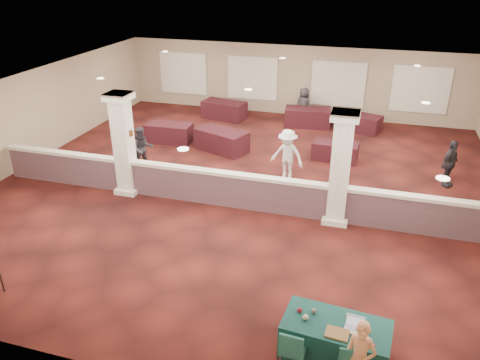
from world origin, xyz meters
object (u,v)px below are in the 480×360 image
(far_table_front_center, at_px, (221,140))
(conf_chair_side, at_px, (292,348))
(far_table_back_center, at_px, (308,117))
(near_table, at_px, (335,339))
(far_table_front_left, at_px, (169,133))
(far_table_front_right, at_px, (335,151))
(far_table_back_left, at_px, (224,110))
(woman, at_px, (359,359))
(attendee_c, at_px, (450,164))
(far_table_back_right, at_px, (360,123))
(attendee_d, at_px, (304,105))
(attendee_a, at_px, (143,149))
(attendee_b, at_px, (287,155))

(far_table_front_center, bearing_deg, conf_chair_side, -64.85)
(far_table_front_center, relative_size, far_table_back_center, 1.02)
(near_table, height_order, far_table_back_center, far_table_back_center)
(conf_chair_side, height_order, far_table_back_center, conf_chair_side)
(far_table_front_left, xyz_separation_m, far_table_front_right, (6.62, 0.00, -0.04))
(near_table, bearing_deg, far_table_front_center, 124.95)
(near_table, height_order, far_table_front_right, near_table)
(far_table_front_left, relative_size, far_table_back_left, 0.94)
(woman, height_order, far_table_front_right, woman)
(far_table_front_left, bearing_deg, attendee_c, -6.63)
(far_table_front_center, bearing_deg, woman, -59.88)
(conf_chair_side, distance_m, far_table_back_right, 13.59)
(conf_chair_side, height_order, attendee_d, attendee_d)
(far_table_front_center, height_order, far_table_back_left, far_table_front_center)
(attendee_a, bearing_deg, attendee_b, -31.93)
(attendee_b, bearing_deg, far_table_front_right, 71.96)
(far_table_front_right, distance_m, far_table_back_center, 3.84)
(far_table_back_center, bearing_deg, far_table_front_left, -145.25)
(far_table_back_right, bearing_deg, far_table_back_left, 180.00)
(far_table_front_center, bearing_deg, far_table_front_left, 172.01)
(far_table_back_left, bearing_deg, attendee_a, -98.01)
(far_table_back_left, bearing_deg, attendee_b, -54.60)
(far_table_front_right, xyz_separation_m, far_table_back_center, (-1.57, 3.50, 0.07))
(far_table_front_center, height_order, attendee_d, attendee_d)
(woman, height_order, far_table_back_center, woman)
(far_table_back_left, relative_size, attendee_b, 1.11)
(attendee_a, xyz_separation_m, attendee_c, (10.03, 1.60, 0.01))
(far_table_front_center, bearing_deg, far_table_front_right, 4.37)
(woman, relative_size, far_table_front_left, 0.79)
(near_table, relative_size, conf_chair_side, 2.14)
(near_table, height_order, woman, woman)
(conf_chair_side, relative_size, far_table_back_left, 0.46)
(far_table_back_center, distance_m, attendee_a, 7.90)
(attendee_c, bearing_deg, far_table_back_left, 96.32)
(far_table_front_right, bearing_deg, conf_chair_side, -88.31)
(far_table_front_center, bearing_deg, far_table_back_right, 37.69)
(attendee_b, bearing_deg, attendee_c, 24.99)
(far_table_front_left, height_order, far_table_back_left, far_table_back_left)
(far_table_back_center, bearing_deg, attendee_d, 119.56)
(attendee_a, relative_size, attendee_b, 0.88)
(far_table_front_center, bearing_deg, near_table, -60.05)
(far_table_front_left, height_order, far_table_back_center, far_table_back_center)
(far_table_front_right, xyz_separation_m, attendee_c, (3.71, -1.20, 0.45))
(attendee_c, height_order, attendee_d, attendee_c)
(far_table_front_right, bearing_deg, attendee_b, -121.74)
(conf_chair_side, xyz_separation_m, attendee_c, (3.42, 8.89, 0.25))
(near_table, height_order, far_table_back_right, near_table)
(far_table_back_left, relative_size, attendee_a, 1.25)
(far_table_front_left, xyz_separation_m, far_table_back_center, (5.04, 3.50, 0.03))
(far_table_back_left, bearing_deg, conf_chair_side, -67.13)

